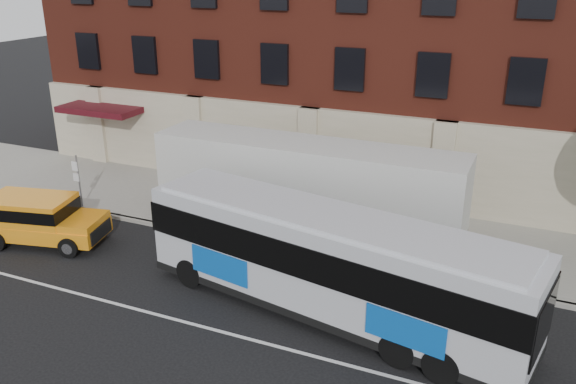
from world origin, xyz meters
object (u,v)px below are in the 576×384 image
at_px(sign_pole, 78,179).
at_px(city_bus, 330,260).
at_px(shipping_container, 306,193).
at_px(yellow_suv, 38,217).

xyz_separation_m(sign_pole, city_bus, (12.76, -3.47, 0.40)).
height_order(sign_pole, shipping_container, shipping_container).
bearing_deg(yellow_suv, shipping_container, 24.60).
bearing_deg(sign_pole, shipping_container, 6.19).
xyz_separation_m(city_bus, yellow_suv, (-11.92, 0.30, -0.78)).
distance_m(sign_pole, yellow_suv, 3.30).
distance_m(city_bus, shipping_container, 5.26).
xyz_separation_m(city_bus, shipping_container, (-2.59, 4.57, 0.11)).
bearing_deg(shipping_container, yellow_suv, -155.40).
distance_m(yellow_suv, shipping_container, 10.30).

